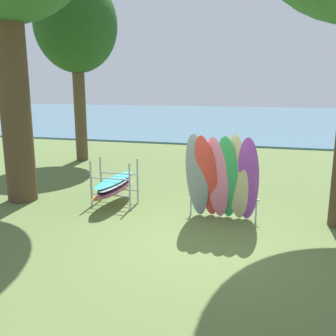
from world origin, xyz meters
TOP-DOWN VIEW (x-y plane):
  - ground_plane at (0.00, 0.00)m, footprint 80.00×80.00m
  - lake_water at (0.00, 30.53)m, footprint 80.00×36.00m
  - tree_mid_behind at (-6.59, 7.23)m, footprint 3.35×3.35m
  - leaning_board_pile at (0.23, 1.14)m, footprint 1.76×1.16m
  - board_storage_rack at (-2.73, 1.80)m, footprint 1.15×2.13m

SIDE VIEW (x-z plane):
  - ground_plane at x=0.00m, z-range 0.00..0.00m
  - lake_water at x=0.00m, z-range 0.00..0.10m
  - board_storage_rack at x=-2.73m, z-range -0.07..1.18m
  - leaning_board_pile at x=0.23m, z-range -0.03..2.17m
  - tree_mid_behind at x=-6.59m, z-range 1.75..9.29m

